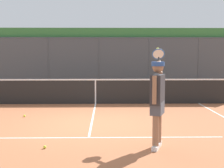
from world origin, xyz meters
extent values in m
plane|color=#A8603D|center=(0.00, 0.00, 0.00)|extent=(60.00, 60.00, 0.00)
cube|color=white|center=(0.00, 1.31, 0.00)|extent=(6.25, 0.05, 0.01)
cube|color=white|center=(0.00, -1.14, 0.00)|extent=(0.05, 4.88, 0.01)
cylinder|color=#474C51|center=(-5.66, -9.38, 1.42)|extent=(0.07, 0.07, 2.83)
cylinder|color=#474C51|center=(-2.83, -9.38, 1.42)|extent=(0.07, 0.07, 2.83)
cylinder|color=#474C51|center=(0.00, -9.38, 1.42)|extent=(0.07, 0.07, 2.83)
cylinder|color=#474C51|center=(2.83, -9.38, 1.42)|extent=(0.07, 0.07, 2.83)
cylinder|color=#474C51|center=(0.00, -9.38, 2.79)|extent=(16.98, 0.05, 0.05)
cube|color=#474C51|center=(0.00, -9.38, 1.42)|extent=(16.98, 0.02, 2.83)
cube|color=#387A3D|center=(0.00, -10.03, 1.68)|extent=(19.98, 0.90, 3.37)
cube|color=silver|center=(0.00, -9.20, 0.07)|extent=(17.98, 0.18, 0.15)
cube|color=black|center=(0.00, -3.58, 0.46)|extent=(10.20, 0.02, 0.91)
cube|color=white|center=(0.00, -3.58, 0.94)|extent=(10.20, 0.04, 0.05)
cube|color=white|center=(0.00, -3.58, 0.46)|extent=(0.05, 0.04, 0.91)
cube|color=silver|center=(-1.40, 2.26, 0.04)|extent=(0.19, 0.28, 0.09)
cylinder|color=#8C664C|center=(-1.40, 2.26, 0.51)|extent=(0.13, 0.13, 0.83)
cube|color=silver|center=(-1.50, 2.00, 0.04)|extent=(0.19, 0.28, 0.09)
cylinder|color=#8C664C|center=(-1.50, 2.00, 0.51)|extent=(0.13, 0.13, 0.83)
cube|color=#474C56|center=(-1.45, 2.13, 0.84)|extent=(0.36, 0.48, 0.26)
cube|color=#2D2D33|center=(-1.45, 2.13, 1.22)|extent=(0.38, 0.55, 0.60)
cylinder|color=#8C664C|center=(-1.34, 2.42, 1.24)|extent=(0.08, 0.08, 0.55)
cylinder|color=#8C664C|center=(-1.57, 1.67, 1.64)|extent=(0.11, 0.41, 0.31)
sphere|color=#8C664C|center=(-1.45, 2.13, 1.68)|extent=(0.23, 0.23, 0.23)
cylinder|color=#284C93|center=(-1.45, 2.13, 1.74)|extent=(0.34, 0.34, 0.09)
cube|color=#284C93|center=(-1.49, 2.01, 1.70)|extent=(0.26, 0.26, 0.02)
cylinder|color=black|center=(-1.59, 1.41, 1.81)|extent=(0.04, 0.17, 0.13)
torus|color=#28569E|center=(-1.61, 1.23, 1.93)|extent=(0.31, 0.20, 0.26)
cylinder|color=silver|center=(-1.61, 1.23, 1.93)|extent=(0.26, 0.16, 0.21)
sphere|color=#D6E042|center=(-1.62, 1.05, 2.05)|extent=(0.07, 0.07, 0.07)
sphere|color=#CCDB33|center=(2.10, -1.12, 0.03)|extent=(0.07, 0.07, 0.07)
sphere|color=#C1D138|center=(0.86, 2.13, 0.03)|extent=(0.07, 0.07, 0.07)
camera|label=1|loc=(-0.40, 8.47, 1.96)|focal=50.66mm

